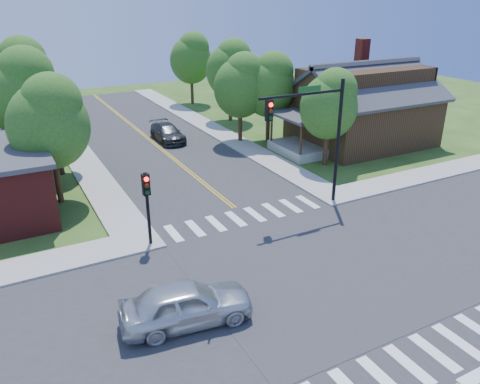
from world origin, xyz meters
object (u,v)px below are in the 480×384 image
signal_pole_nw (147,196)px  house_ne (362,103)px  car_dgrey (168,133)px  car_silver (186,304)px  signal_mast_ne (315,125)px

signal_pole_nw → house_ne: size_ratio=0.29×
car_dgrey → car_silver: bearing=-108.1°
house_ne → car_silver: house_ne is taller
car_dgrey → signal_pole_nw: bearing=-112.5°
car_silver → car_dgrey: size_ratio=1.07×
signal_pole_nw → house_ne: house_ne is taller
car_silver → car_dgrey: (7.50, 22.78, -0.14)m
signal_mast_ne → house_ne: 14.23m
signal_pole_nw → signal_mast_ne: bearing=0.1°
house_ne → car_silver: 26.18m
signal_mast_ne → car_silver: (-10.16, -6.30, -4.02)m
signal_pole_nw → car_silver: signal_pole_nw is taller
signal_mast_ne → car_dgrey: 17.20m
car_dgrey → house_ne: bearing=-29.4°
car_dgrey → signal_mast_ne: bearing=-80.7°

